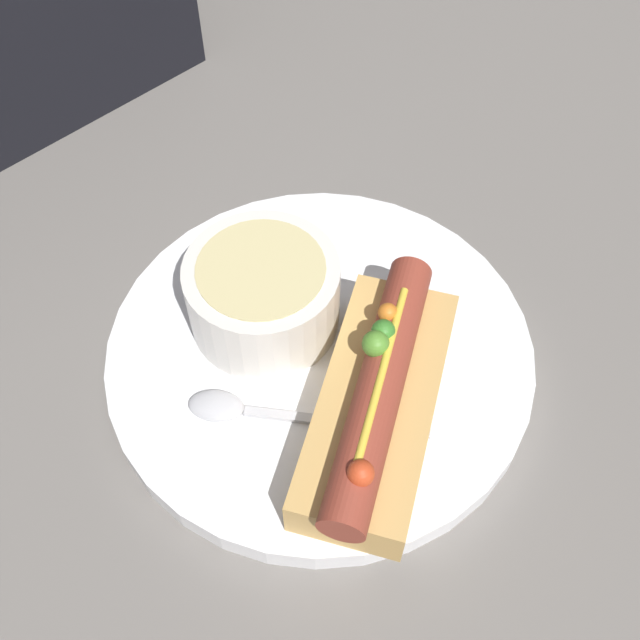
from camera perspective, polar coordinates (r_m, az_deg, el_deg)
name	(u,v)px	position (r m, az deg, el deg)	size (l,w,h in m)	color
ground_plane	(320,361)	(0.54, 0.00, -3.14)	(4.00, 4.00, 0.00)	slate
dinner_plate	(320,353)	(0.53, 0.00, -2.57)	(0.30, 0.30, 0.02)	white
hot_dog	(378,400)	(0.47, 4.45, -6.08)	(0.19, 0.15, 0.06)	tan
soup_bowl	(263,292)	(0.51, -4.37, 2.17)	(0.11, 0.11, 0.06)	silver
spoon	(250,410)	(0.49, -5.32, -6.88)	(0.11, 0.13, 0.01)	#B7B7BC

